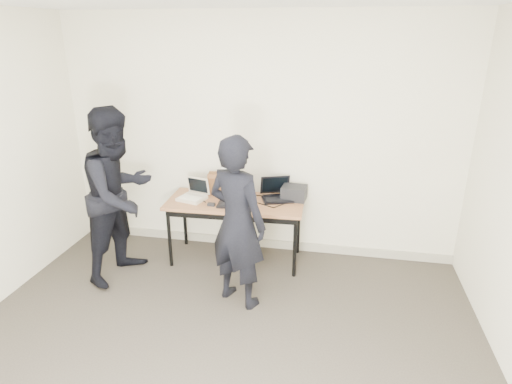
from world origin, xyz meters
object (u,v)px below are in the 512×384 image
(laptop_beige, at_px, (193,195))
(laptop_center, at_px, (234,198))
(laptop_right, at_px, (276,194))
(equipment_box, at_px, (294,193))
(person_typist, at_px, (237,223))
(leather_satchel, at_px, (224,183))
(desk, at_px, (235,206))
(person_observer, at_px, (120,195))

(laptop_beige, relative_size, laptop_center, 1.02)
(laptop_beige, bearing_deg, laptop_right, 27.30)
(equipment_box, height_order, person_typist, person_typist)
(person_typist, bearing_deg, leather_satchel, -44.03)
(leather_satchel, xyz_separation_m, person_typist, (0.39, -1.00, -0.02))
(leather_satchel, relative_size, equipment_box, 1.44)
(desk, xyz_separation_m, laptop_center, (-0.00, -0.04, 0.11))
(laptop_beige, distance_m, person_typist, 1.02)
(leather_satchel, relative_size, person_typist, 0.23)
(person_observer, bearing_deg, equipment_box, -52.00)
(desk, relative_size, laptop_center, 4.53)
(equipment_box, relative_size, person_typist, 0.16)
(laptop_center, distance_m, person_observer, 1.19)
(desk, distance_m, laptop_center, 0.12)
(equipment_box, bearing_deg, person_typist, -113.61)
(laptop_beige, relative_size, person_typist, 0.21)
(desk, bearing_deg, person_typist, -76.41)
(laptop_beige, bearing_deg, laptop_center, 11.57)
(laptop_beige, xyz_separation_m, person_observer, (-0.62, -0.49, 0.14))
(person_typist, bearing_deg, laptop_center, -49.11)
(laptop_beige, height_order, person_observer, person_observer)
(desk, distance_m, laptop_right, 0.48)
(laptop_center, distance_m, leather_satchel, 0.33)
(equipment_box, xyz_separation_m, person_observer, (-1.72, -0.69, 0.11))
(laptop_right, xyz_separation_m, leather_satchel, (-0.61, 0.05, 0.07))
(desk, distance_m, laptop_beige, 0.48)
(laptop_center, bearing_deg, leather_satchel, 119.99)
(leather_satchel, bearing_deg, laptop_beige, -149.81)
(laptop_beige, relative_size, person_observer, 0.19)
(equipment_box, bearing_deg, laptop_center, -159.53)
(person_observer, bearing_deg, laptop_beige, -35.67)
(laptop_center, relative_size, equipment_box, 1.26)
(laptop_center, distance_m, person_typist, 0.76)
(laptop_center, xyz_separation_m, person_observer, (-1.09, -0.45, 0.13))
(leather_satchel, bearing_deg, person_observer, -150.42)
(leather_satchel, height_order, person_typist, person_typist)
(leather_satchel, distance_m, person_observer, 1.17)
(laptop_right, bearing_deg, laptop_center, -172.92)
(laptop_center, relative_size, person_typist, 0.20)
(laptop_right, relative_size, equipment_box, 1.56)
(laptop_beige, bearing_deg, equipment_box, 26.04)
(laptop_center, height_order, person_observer, person_observer)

